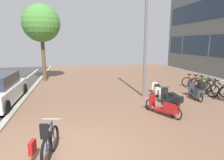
% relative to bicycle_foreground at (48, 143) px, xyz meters
% --- Properties ---
extents(ground, '(21.00, 40.00, 0.13)m').
position_rel_bicycle_foreground_xyz_m(ground, '(1.98, -0.13, -0.41)').
color(ground, '#363131').
extents(bicycle_foreground, '(0.77, 1.33, 1.08)m').
position_rel_bicycle_foreground_xyz_m(bicycle_foreground, '(0.00, 0.00, 0.00)').
color(bicycle_foreground, black).
rests_on(bicycle_foreground, ground).
extents(bicycle_rack_01, '(1.41, 0.48, 1.01)m').
position_rel_bicycle_foreground_xyz_m(bicycle_rack_01, '(8.49, 3.98, -0.04)').
color(bicycle_rack_01, black).
rests_on(bicycle_rack_01, ground).
extents(bicycle_rack_02, '(1.35, 0.48, 0.99)m').
position_rel_bicycle_foreground_xyz_m(bicycle_rack_02, '(8.49, 4.62, -0.04)').
color(bicycle_rack_02, black).
rests_on(bicycle_rack_02, ground).
extents(bicycle_rack_03, '(1.35, 0.57, 1.02)m').
position_rel_bicycle_foreground_xyz_m(bicycle_rack_03, '(8.50, 5.25, -0.03)').
color(bicycle_rack_03, black).
rests_on(bicycle_rack_03, ground).
extents(bicycle_rack_04, '(1.35, 0.48, 1.00)m').
position_rel_bicycle_foreground_xyz_m(bicycle_rack_04, '(8.55, 5.88, -0.04)').
color(bicycle_rack_04, black).
rests_on(bicycle_rack_04, ground).
extents(bicycle_rack_05, '(1.25, 0.53, 0.93)m').
position_rel_bicycle_foreground_xyz_m(bicycle_rack_05, '(8.51, 6.52, -0.06)').
color(bicycle_rack_05, black).
rests_on(bicycle_rack_05, ground).
extents(scooter_near, '(1.00, 1.65, 0.96)m').
position_rel_bicycle_foreground_xyz_m(scooter_near, '(4.35, 1.95, 0.04)').
color(scooter_near, black).
rests_on(scooter_near, ground).
extents(scooter_mid, '(0.69, 1.59, 0.72)m').
position_rel_bicycle_foreground_xyz_m(scooter_mid, '(5.22, 4.87, -0.03)').
color(scooter_mid, black).
rests_on(scooter_mid, ground).
extents(scooter_far, '(0.52, 1.78, 0.84)m').
position_rel_bicycle_foreground_xyz_m(scooter_far, '(4.97, 2.87, 0.01)').
color(scooter_far, black).
rests_on(scooter_far, ground).
extents(scooter_extra, '(0.65, 1.67, 1.04)m').
position_rel_bicycle_foreground_xyz_m(scooter_extra, '(6.96, 3.73, 0.08)').
color(scooter_extra, black).
rests_on(scooter_extra, ground).
extents(lamp_post, '(0.20, 0.52, 6.37)m').
position_rel_bicycle_foreground_xyz_m(lamp_post, '(4.48, 4.87, 3.12)').
color(lamp_post, slate).
rests_on(lamp_post, ground).
extents(street_tree, '(2.73, 2.73, 5.67)m').
position_rel_bicycle_foreground_xyz_m(street_tree, '(-1.39, 10.60, 3.89)').
color(street_tree, brown).
rests_on(street_tree, ground).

